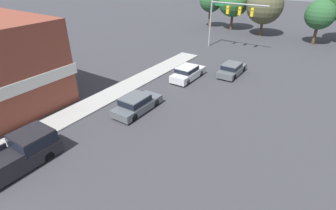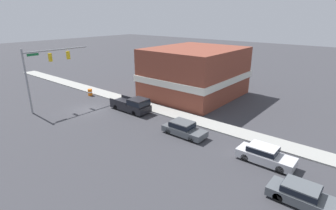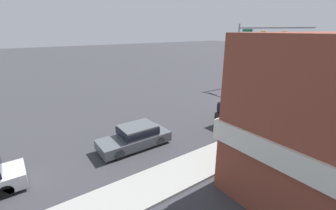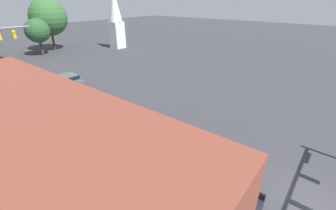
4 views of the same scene
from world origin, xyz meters
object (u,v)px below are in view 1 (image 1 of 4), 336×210
at_px(car_lead, 136,103).
at_px(car_second_ahead, 188,72).
at_px(pickup_truck_parked, 19,153).
at_px(car_oncoming, 232,69).

xyz_separation_m(car_lead, car_second_ahead, (0.02, 8.33, 0.01)).
bearing_deg(pickup_truck_parked, car_second_ahead, 84.95).
relative_size(car_oncoming, pickup_truck_parked, 0.81).
height_order(car_lead, car_oncoming, car_lead).
xyz_separation_m(car_second_ahead, car_oncoming, (3.42, 3.76, -0.06)).
height_order(car_second_ahead, pickup_truck_parked, pickup_truck_parked).
xyz_separation_m(car_oncoming, pickup_truck_parked, (-4.95, -21.10, 0.21)).
relative_size(car_lead, car_second_ahead, 0.99).
height_order(car_lead, car_second_ahead, car_second_ahead).
xyz_separation_m(car_lead, pickup_truck_parked, (-1.51, -9.00, 0.16)).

